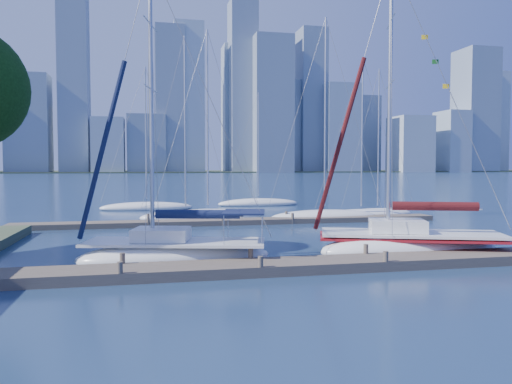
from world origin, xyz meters
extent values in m
plane|color=#172B4B|center=(0.00, 0.00, 0.00)|extent=(700.00, 700.00, 0.00)
cube|color=#4D4338|center=(0.00, 0.00, 0.20)|extent=(26.00, 2.00, 0.40)
cube|color=#4D4338|center=(2.00, 16.00, 0.18)|extent=(30.00, 1.80, 0.36)
cube|color=#38472D|center=(0.00, 320.00, 0.00)|extent=(800.00, 100.00, 1.50)
ellipsoid|color=white|center=(-2.92, 2.53, 0.24)|extent=(8.52, 4.49, 1.42)
cube|color=white|center=(-2.92, 2.53, 0.90)|extent=(7.88, 4.15, 0.11)
cube|color=white|center=(-3.47, 2.66, 1.23)|extent=(2.62, 2.22, 0.52)
cylinder|color=silver|center=(-3.84, 2.75, 6.74)|extent=(0.17, 0.17, 11.58)
cylinder|color=silver|center=(-1.98, 2.30, 1.99)|extent=(3.76, 1.00, 0.09)
cylinder|color=#101838|center=(-1.98, 2.30, 2.09)|extent=(3.53, 1.20, 0.38)
cube|color=#101838|center=(-0.08, 1.84, 2.18)|extent=(2.19, 2.60, 0.08)
ellipsoid|color=white|center=(7.90, 2.34, 0.26)|extent=(9.26, 5.67, 1.54)
cube|color=white|center=(7.90, 2.34, 0.98)|extent=(8.57, 5.23, 0.12)
cube|color=white|center=(7.32, 2.55, 1.34)|extent=(2.96, 2.59, 0.57)
cylinder|color=silver|center=(6.93, 2.68, 7.25)|extent=(0.19, 0.19, 12.43)
cylinder|color=silver|center=(8.89, 1.98, 2.16)|extent=(3.96, 1.49, 0.10)
cylinder|color=#3F0D0E|center=(8.89, 1.98, 2.26)|extent=(3.75, 1.67, 0.41)
cube|color=maroon|center=(7.90, 2.34, 0.80)|extent=(8.78, 5.40, 0.10)
ellipsoid|color=white|center=(-1.20, 19.45, 0.20)|extent=(7.23, 4.11, 1.11)
cylinder|color=silver|center=(-1.20, 19.45, 7.42)|extent=(0.12, 0.12, 12.82)
ellipsoid|color=white|center=(0.48, 19.29, 0.22)|extent=(8.60, 3.79, 1.23)
cylinder|color=silver|center=(0.48, 19.29, 7.74)|extent=(0.13, 0.13, 13.23)
ellipsoid|color=white|center=(9.11, 17.15, 0.21)|extent=(8.84, 4.90, 1.18)
cylinder|color=silver|center=(9.11, 17.15, 8.13)|extent=(0.13, 0.13, 14.11)
ellipsoid|color=white|center=(12.55, 18.12, 0.19)|extent=(7.67, 2.44, 1.02)
cylinder|color=silver|center=(12.55, 18.12, 6.76)|extent=(0.11, 0.11, 11.66)
ellipsoid|color=white|center=(14.50, 19.25, 0.17)|extent=(6.26, 2.73, 0.94)
cylinder|color=silver|center=(14.50, 19.25, 6.42)|extent=(0.10, 0.10, 11.14)
ellipsoid|color=white|center=(-4.12, 29.16, 0.20)|extent=(8.79, 5.12, 1.10)
cylinder|color=silver|center=(-4.12, 29.16, 7.14)|extent=(0.12, 0.12, 12.27)
ellipsoid|color=white|center=(7.23, 31.80, 0.20)|extent=(8.70, 4.87, 1.11)
cylinder|color=silver|center=(7.23, 31.80, 6.34)|extent=(0.12, 0.12, 10.66)
cube|color=slate|center=(-69.73, 287.50, 28.03)|extent=(23.38, 17.63, 56.05)
cube|color=#96A5B4|center=(-47.55, 309.43, 20.09)|extent=(14.25, 17.61, 40.18)
cube|color=#859AAC|center=(-25.94, 284.92, 15.99)|extent=(18.18, 19.81, 31.99)
cube|color=slate|center=(-4.22, 286.68, 17.23)|extent=(22.32, 16.86, 34.47)
cube|color=#96A5B4|center=(21.35, 289.48, 45.32)|extent=(17.92, 14.99, 90.63)
cube|color=#859AAC|center=(51.90, 304.67, 40.93)|extent=(14.53, 17.46, 81.85)
cube|color=slate|center=(70.99, 278.50, 41.30)|extent=(23.24, 18.95, 82.59)
cube|color=#96A5B4|center=(91.42, 294.72, 29.43)|extent=(14.08, 17.11, 58.86)
cube|color=#859AAC|center=(115.77, 279.60, 27.70)|extent=(22.26, 18.80, 55.39)
cube|color=slate|center=(147.05, 309.52, 26.32)|extent=(14.84, 17.52, 52.64)
cube|color=#96A5B4|center=(164.09, 278.94, 18.04)|extent=(22.57, 23.94, 36.09)
cube|color=#859AAC|center=(194.50, 279.05, 20.18)|extent=(15.91, 21.38, 40.36)
cube|color=slate|center=(213.93, 282.23, 41.19)|extent=(22.67, 23.60, 82.38)
cube|color=#96A5B4|center=(241.25, 301.60, 35.89)|extent=(18.19, 17.08, 71.78)
cube|color=slate|center=(-45.00, 290.00, 60.63)|extent=(16.36, 18.00, 121.27)
cube|color=slate|center=(10.00, 290.00, 43.85)|extent=(17.34, 18.00, 87.70)
cube|color=slate|center=(55.00, 290.00, 53.07)|extent=(16.57, 18.00, 106.13)
cube|color=slate|center=(100.00, 290.00, 45.63)|extent=(16.65, 18.00, 91.26)
camera|label=1|loc=(-4.04, -18.61, 4.12)|focal=35.00mm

